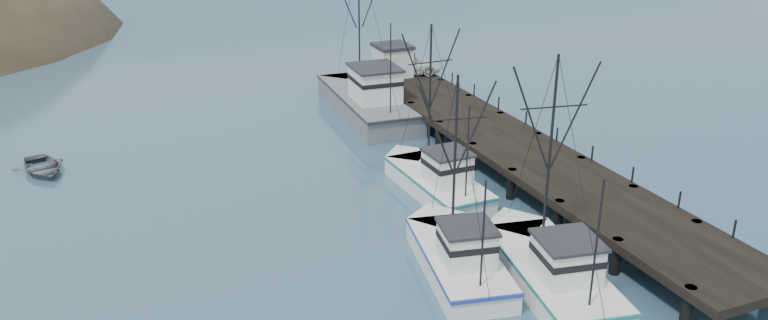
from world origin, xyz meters
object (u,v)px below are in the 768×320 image
(work_vessel, at_px, (366,99))
(pier, at_px, (505,142))
(motorboat, at_px, (43,172))
(trawler_near, at_px, (550,268))
(trawler_far, at_px, (435,180))
(pier_shed, at_px, (392,60))
(pickup_truck, at_px, (408,64))
(trawler_mid, at_px, (457,256))

(work_vessel, bearing_deg, pier, -72.37)
(pier, bearing_deg, motorboat, 159.38)
(pier, distance_m, trawler_near, 15.72)
(trawler_far, height_order, pier_shed, trawler_far)
(trawler_far, distance_m, motorboat, 26.87)
(pier_shed, distance_m, pickup_truck, 1.63)
(trawler_near, distance_m, work_vessel, 29.00)
(work_vessel, height_order, pickup_truck, work_vessel)
(trawler_mid, bearing_deg, pickup_truck, 70.02)
(pickup_truck, bearing_deg, trawler_near, -174.64)
(motorboat, bearing_deg, work_vessel, -5.52)
(pier_shed, distance_m, motorboat, 30.05)
(trawler_near, height_order, trawler_far, trawler_near)
(trawler_near, height_order, pickup_truck, trawler_near)
(pier, distance_m, motorboat, 31.86)
(pier, height_order, trawler_far, trawler_far)
(work_vessel, bearing_deg, pier_shed, 41.52)
(pier, xyz_separation_m, motorboat, (-29.78, 11.20, -1.69))
(trawler_mid, xyz_separation_m, pickup_truck, (10.73, 29.51, 2.01))
(pier, relative_size, work_vessel, 2.65)
(trawler_near, bearing_deg, trawler_far, 91.37)
(trawler_mid, xyz_separation_m, pier_shed, (9.21, 29.51, 2.60))
(trawler_far, bearing_deg, pickup_truck, 70.10)
(trawler_near, xyz_separation_m, pier_shed, (5.50, 32.42, 2.60))
(pier, height_order, motorboat, pier)
(pier, xyz_separation_m, pier_shed, (-0.71, 18.00, 1.73))
(trawler_near, xyz_separation_m, trawler_far, (-0.29, 12.23, 0.00))
(trawler_near, bearing_deg, pier_shed, 80.37)
(trawler_mid, bearing_deg, work_vessel, 78.50)
(trawler_near, xyz_separation_m, motorboat, (-23.57, 25.62, -0.82))
(pickup_truck, relative_size, motorboat, 1.24)
(trawler_mid, bearing_deg, trawler_far, 69.86)
(motorboat, bearing_deg, trawler_near, -60.45)
(trawler_near, distance_m, trawler_far, 12.23)
(pier_shed, bearing_deg, trawler_far, -106.01)
(pickup_truck, height_order, motorboat, pickup_truck)
(work_vessel, bearing_deg, trawler_far, -96.42)
(trawler_near, relative_size, motorboat, 2.47)
(trawler_far, relative_size, pickup_truck, 1.85)
(trawler_near, bearing_deg, motorboat, 132.61)
(pier, xyz_separation_m, trawler_far, (-6.50, -2.19, -0.87))
(pier, bearing_deg, trawler_near, -113.30)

